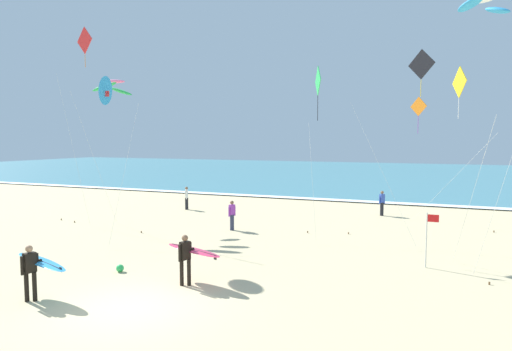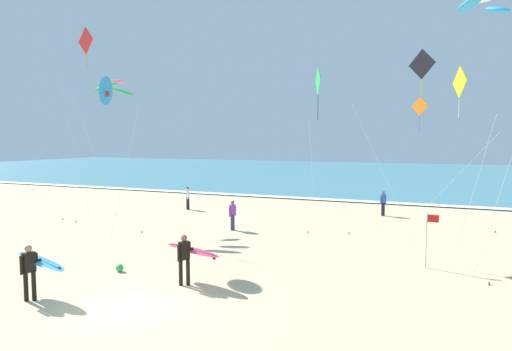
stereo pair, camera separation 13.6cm
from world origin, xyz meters
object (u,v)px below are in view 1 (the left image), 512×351
Objects in this scene: kite_arc_rose_distant at (113,87)px; bystander_white_top at (187,198)px; kite_diamond_amber_high at (421,111)px; kite_arc_ivory_near at (485,5)px; kite_delta_cobalt_mid at (104,91)px; kite_diamond_golden_extra at (460,88)px; bystander_purple_top at (232,215)px; beach_ball at (120,268)px; kite_diamond_scarlet_far at (84,46)px; surfer_lead at (36,265)px; kite_diamond_emerald_close at (318,86)px; lifeguard_flag at (428,235)px; kite_diamond_charcoal_outer at (419,71)px; bystander_blue_top at (382,203)px; surfer_trailing at (189,253)px.

kite_arc_rose_distant is 9.24m from bystander_white_top.
kite_arc_ivory_near is at bearing -77.99° from kite_diamond_amber_high.
bystander_white_top is (-2.79, 11.05, -6.08)m from kite_delta_cobalt_mid.
kite_diamond_golden_extra reaches higher than bystander_purple_top.
kite_diamond_scarlet_far is at bearing 139.44° from beach_ball.
kite_arc_ivory_near reaches higher than bystander_white_top.
kite_diamond_emerald_close is (5.96, 10.17, 6.18)m from surfer_lead.
kite_diamond_emerald_close is at bearing 157.26° from lifeguard_flag.
kite_diamond_charcoal_outer reaches higher than kite_arc_rose_distant.
bystander_blue_top is 0.76× the size of lifeguard_flag.
kite_arc_ivory_near is 1.11× the size of kite_diamond_charcoal_outer.
kite_arc_rose_distant is 18.30m from lifeguard_flag.
kite_diamond_scarlet_far reaches higher than kite_arc_ivory_near.
kite_arc_ivory_near is at bearing 31.68° from surfer_lead.
kite_arc_ivory_near is 6.08× the size of bystander_blue_top.
kite_arc_rose_distant is at bearing 171.10° from lifeguard_flag.
beach_ball is at bearing -114.40° from bystander_blue_top.
kite_delta_cobalt_mid is 18.02m from bystander_blue_top.
surfer_trailing is at bearing -129.34° from kite_diamond_charcoal_outer.
bystander_blue_top is at bearing 111.57° from kite_diamond_golden_extra.
lifeguard_flag is at bearing -74.96° from bystander_blue_top.
kite_diamond_emerald_close is 4.37m from kite_diamond_charcoal_outer.
kite_diamond_charcoal_outer is 5.47× the size of bystander_blue_top.
kite_arc_ivory_near reaches higher than kite_diamond_amber_high.
kite_delta_cobalt_mid is at bearing -151.15° from kite_diamond_emerald_close.
kite_delta_cobalt_mid is 0.99× the size of kite_diamond_golden_extra.
kite_delta_cobalt_mid is at bearing -132.49° from kite_diamond_amber_high.
kite_diamond_charcoal_outer is (12.38, 5.47, 0.90)m from kite_delta_cobalt_mid.
kite_diamond_golden_extra is 5.73m from lifeguard_flag.
surfer_lead is 0.32× the size of kite_diamond_golden_extra.
kite_arc_ivory_near is 6.08× the size of bystander_purple_top.
bystander_purple_top is at bearing 86.55° from beach_ball.
surfer_trailing is 1.20× the size of lifeguard_flag.
kite_arc_ivory_near is 19.31m from kite_diamond_scarlet_far.
bystander_blue_top is (-4.58, 11.75, -8.54)m from kite_arc_ivory_near.
kite_arc_ivory_near is 1.19× the size of kite_diamond_emerald_close.
kite_diamond_scarlet_far is at bearing 179.53° from kite_diamond_golden_extra.
beach_ball is at bearing -68.04° from bystander_white_top.
kite_diamond_golden_extra reaches higher than bystander_white_top.
kite_diamond_charcoal_outer reaches higher than surfer_trailing.
kite_diamond_emerald_close is at bearing 71.20° from surfer_trailing.
beach_ball is (-7.33, -16.16, -0.67)m from bystander_blue_top.
kite_arc_ivory_near is at bearing -58.03° from kite_diamond_charcoal_outer.
kite_arc_ivory_near is at bearing 20.31° from beach_ball.
kite_delta_cobalt_mid reaches higher than surfer_trailing.
bystander_blue_top is (13.86, 8.61, -6.99)m from kite_arc_rose_distant.
bystander_white_top is at bearing 139.27° from bystander_purple_top.
kite_diamond_golden_extra is 27.26× the size of beach_ball.
kite_arc_ivory_near is at bearing -70.35° from kite_diamond_golden_extra.
surfer_lead is at bearing -139.35° from surfer_trailing.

